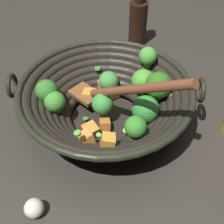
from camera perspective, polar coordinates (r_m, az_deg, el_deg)
The scene contains 4 objects.
ground_plane at distance 0.70m, azimuth -1.13°, elevation -1.75°, with size 4.00×4.00×0.00m, color #332D28.
wok at distance 0.65m, azimuth -0.98°, elevation 2.46°, with size 0.38×0.41×0.23m.
soy_sauce_bottle at distance 0.94m, azimuth 5.04°, elevation 16.97°, with size 0.05×0.05×0.18m.
garlic_bulb at distance 0.57m, azimuth -14.78°, elevation -17.47°, with size 0.04×0.04×0.04m, color silver.
Camera 1 is at (-0.48, -0.05, 0.51)m, focal length 47.45 mm.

